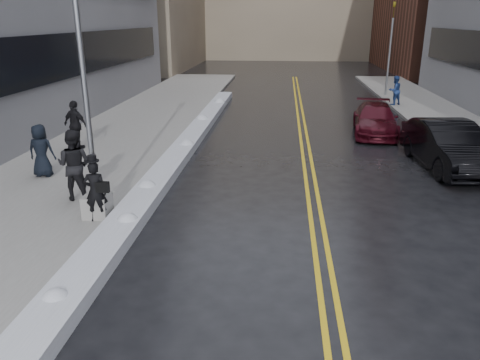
% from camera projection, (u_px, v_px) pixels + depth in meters
% --- Properties ---
extents(ground, '(160.00, 160.00, 0.00)m').
position_uv_depth(ground, '(210.00, 264.00, 10.33)').
color(ground, black).
rests_on(ground, ground).
extents(sidewalk_west, '(5.50, 50.00, 0.15)m').
position_uv_depth(sidewalk_west, '(114.00, 142.00, 20.21)').
color(sidewalk_west, gray).
rests_on(sidewalk_west, ground).
extents(lane_line_left, '(0.12, 50.00, 0.01)m').
position_uv_depth(lane_line_left, '(302.00, 148.00, 19.53)').
color(lane_line_left, gold).
rests_on(lane_line_left, ground).
extents(lane_line_right, '(0.12, 50.00, 0.01)m').
position_uv_depth(lane_line_right, '(309.00, 148.00, 19.50)').
color(lane_line_right, gold).
rests_on(lane_line_right, ground).
extents(snow_ridge, '(0.90, 30.00, 0.34)m').
position_uv_depth(snow_ridge, '(178.00, 154.00, 18.01)').
color(snow_ridge, silver).
rests_on(snow_ridge, ground).
extents(lamppost, '(0.65, 0.65, 7.62)m').
position_uv_depth(lamppost, '(89.00, 129.00, 11.66)').
color(lamppost, gray).
rests_on(lamppost, sidewalk_west).
extents(fire_hydrant, '(0.26, 0.26, 0.73)m').
position_uv_depth(fire_hydrant, '(469.00, 139.00, 18.77)').
color(fire_hydrant, maroon).
rests_on(fire_hydrant, sidewalk_east).
extents(traffic_signal, '(0.16, 0.20, 6.00)m').
position_uv_depth(traffic_signal, '(390.00, 46.00, 31.05)').
color(traffic_signal, gray).
rests_on(traffic_signal, sidewalk_east).
extents(pedestrian_fedora, '(0.64, 0.47, 1.60)m').
position_uv_depth(pedestrian_fedora, '(95.00, 192.00, 11.93)').
color(pedestrian_fedora, black).
rests_on(pedestrian_fedora, sidewalk_west).
extents(pedestrian_b, '(1.05, 0.84, 2.06)m').
position_uv_depth(pedestrian_b, '(74.00, 165.00, 13.32)').
color(pedestrian_b, black).
rests_on(pedestrian_b, sidewalk_west).
extents(pedestrian_c, '(0.87, 0.58, 1.75)m').
position_uv_depth(pedestrian_c, '(41.00, 151.00, 15.34)').
color(pedestrian_c, black).
rests_on(pedestrian_c, sidewalk_west).
extents(pedestrian_d, '(1.23, 0.84, 1.94)m').
position_uv_depth(pedestrian_d, '(76.00, 125.00, 18.58)').
color(pedestrian_d, black).
rests_on(pedestrian_d, sidewalk_west).
extents(pedestrian_east, '(1.05, 0.98, 1.73)m').
position_uv_depth(pedestrian_east, '(395.00, 90.00, 28.16)').
color(pedestrian_east, navy).
rests_on(pedestrian_east, sidewalk_east).
extents(car_black, '(2.24, 5.26, 1.69)m').
position_uv_depth(car_black, '(448.00, 146.00, 16.62)').
color(car_black, black).
rests_on(car_black, ground).
extents(car_maroon, '(2.41, 4.89, 1.37)m').
position_uv_depth(car_maroon, '(375.00, 119.00, 21.71)').
color(car_maroon, '#3A0912').
rests_on(car_maroon, ground).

